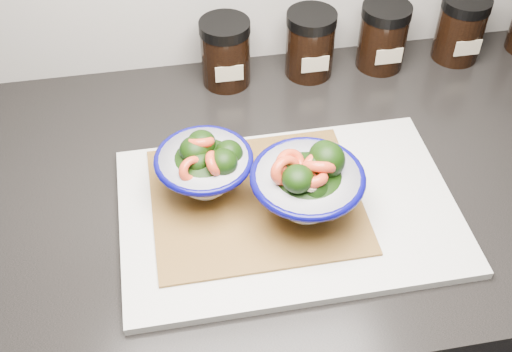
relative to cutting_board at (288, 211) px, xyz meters
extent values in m
cube|color=black|center=(0.15, 0.07, -0.48)|extent=(3.43, 0.58, 0.86)
cube|color=black|center=(0.15, 0.07, -0.03)|extent=(3.50, 0.60, 0.04)
cube|color=silver|center=(0.00, 0.00, 0.00)|extent=(0.45, 0.30, 0.01)
cube|color=olive|center=(-0.04, 0.02, 0.01)|extent=(0.28, 0.24, 0.00)
cylinder|color=white|center=(-0.11, 0.05, 0.01)|extent=(0.05, 0.05, 0.01)
ellipsoid|color=white|center=(-0.11, 0.05, 0.03)|extent=(0.07, 0.07, 0.03)
torus|color=#060554|center=(-0.11, 0.05, 0.07)|extent=(0.13, 0.13, 0.01)
torus|color=#060554|center=(-0.11, 0.05, 0.05)|extent=(0.11, 0.11, 0.00)
ellipsoid|color=black|center=(-0.11, 0.05, 0.06)|extent=(0.10, 0.10, 0.04)
ellipsoid|color=black|center=(-0.08, 0.03, 0.08)|extent=(0.04, 0.04, 0.04)
cylinder|color=#477233|center=(-0.08, 0.03, 0.06)|extent=(0.02, 0.01, 0.02)
ellipsoid|color=black|center=(-0.11, 0.04, 0.07)|extent=(0.03, 0.03, 0.03)
cylinder|color=#477233|center=(-0.11, 0.04, 0.06)|extent=(0.01, 0.01, 0.02)
ellipsoid|color=black|center=(-0.07, 0.05, 0.07)|extent=(0.04, 0.04, 0.04)
cylinder|color=#477233|center=(-0.07, 0.05, 0.05)|extent=(0.01, 0.01, 0.03)
ellipsoid|color=black|center=(-0.11, 0.07, 0.08)|extent=(0.04, 0.04, 0.03)
cylinder|color=#477233|center=(-0.11, 0.07, 0.07)|extent=(0.01, 0.01, 0.02)
ellipsoid|color=black|center=(-0.12, 0.06, 0.08)|extent=(0.04, 0.04, 0.03)
cylinder|color=#477233|center=(-0.12, 0.06, 0.07)|extent=(0.02, 0.01, 0.03)
torus|color=#DF5E2A|center=(-0.11, 0.06, 0.09)|extent=(0.04, 0.04, 0.03)
torus|color=#DF5E2A|center=(-0.12, 0.03, 0.07)|extent=(0.05, 0.05, 0.04)
torus|color=#DF5E2A|center=(-0.09, 0.03, 0.08)|extent=(0.03, 0.05, 0.05)
cylinder|color=#CCBC8E|center=(-0.12, 0.06, 0.08)|extent=(0.02, 0.02, 0.01)
cylinder|color=#CCBC8E|center=(-0.09, 0.08, 0.07)|extent=(0.02, 0.02, 0.01)
cylinder|color=white|center=(0.02, -0.01, 0.02)|extent=(0.05, 0.05, 0.01)
ellipsoid|color=white|center=(0.02, -0.01, 0.03)|extent=(0.08, 0.08, 0.04)
torus|color=#060554|center=(0.02, -0.01, 0.07)|extent=(0.15, 0.15, 0.01)
torus|color=#060554|center=(0.02, -0.01, 0.06)|extent=(0.12, 0.12, 0.00)
ellipsoid|color=black|center=(0.02, -0.01, 0.06)|extent=(0.11, 0.11, 0.05)
ellipsoid|color=black|center=(0.04, -0.01, 0.09)|extent=(0.05, 0.05, 0.05)
cylinder|color=#477233|center=(0.04, -0.01, 0.08)|extent=(0.02, 0.02, 0.03)
ellipsoid|color=black|center=(0.03, -0.01, 0.09)|extent=(0.03, 0.03, 0.03)
cylinder|color=#477233|center=(0.03, -0.01, 0.08)|extent=(0.01, 0.01, 0.02)
ellipsoid|color=black|center=(0.02, -0.04, 0.07)|extent=(0.03, 0.03, 0.03)
cylinder|color=#477233|center=(0.02, -0.04, 0.06)|extent=(0.02, 0.01, 0.02)
ellipsoid|color=black|center=(0.04, 0.00, 0.09)|extent=(0.04, 0.04, 0.04)
cylinder|color=#477233|center=(0.04, 0.00, 0.08)|extent=(0.02, 0.01, 0.03)
ellipsoid|color=black|center=(0.00, -0.03, 0.09)|extent=(0.04, 0.04, 0.03)
cylinder|color=#477233|center=(0.00, -0.03, 0.08)|extent=(0.02, 0.02, 0.03)
torus|color=#DF5E2A|center=(0.03, -0.02, 0.09)|extent=(0.06, 0.05, 0.05)
torus|color=#DF5E2A|center=(0.03, -0.01, 0.09)|extent=(0.06, 0.06, 0.04)
torus|color=#DF5E2A|center=(0.00, 0.00, 0.09)|extent=(0.06, 0.06, 0.04)
torus|color=#DF5E2A|center=(0.02, -0.03, 0.09)|extent=(0.06, 0.06, 0.04)
torus|color=#DF5E2A|center=(-0.01, -0.01, 0.09)|extent=(0.05, 0.05, 0.05)
cylinder|color=#CCBC8E|center=(0.01, -0.04, 0.09)|extent=(0.02, 0.02, 0.01)
cylinder|color=black|center=(-0.04, 0.31, 0.04)|extent=(0.08, 0.08, 0.09)
cylinder|color=black|center=(-0.04, 0.31, 0.10)|extent=(0.08, 0.08, 0.02)
cube|color=#C6B793|center=(-0.04, 0.27, 0.04)|extent=(0.04, 0.00, 0.03)
cylinder|color=black|center=(0.10, 0.31, 0.04)|extent=(0.08, 0.08, 0.09)
cylinder|color=black|center=(0.10, 0.31, 0.10)|extent=(0.08, 0.08, 0.02)
cube|color=#C6B793|center=(0.10, 0.27, 0.04)|extent=(0.04, 0.00, 0.03)
cylinder|color=black|center=(0.23, 0.31, 0.04)|extent=(0.08, 0.08, 0.09)
cylinder|color=black|center=(0.23, 0.31, 0.10)|extent=(0.08, 0.08, 0.02)
cube|color=#C6B793|center=(0.23, 0.27, 0.04)|extent=(0.04, 0.00, 0.03)
cylinder|color=black|center=(0.36, 0.31, 0.04)|extent=(0.08, 0.08, 0.09)
cylinder|color=black|center=(0.36, 0.31, 0.10)|extent=(0.08, 0.08, 0.02)
cube|color=#C6B793|center=(0.36, 0.27, 0.04)|extent=(0.04, 0.00, 0.03)
camera|label=1|loc=(-0.14, -0.56, 0.65)|focal=45.00mm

